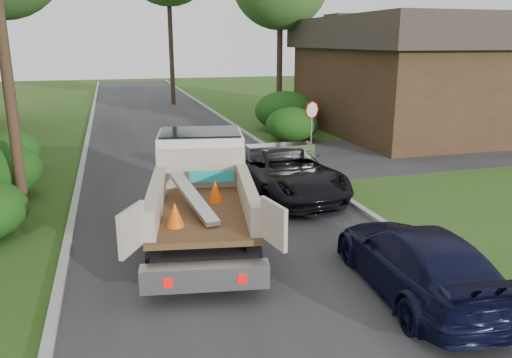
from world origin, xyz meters
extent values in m
plane|color=#2B4F16|center=(0.00, 0.00, 0.00)|extent=(120.00, 120.00, 0.00)
cube|color=#28282B|center=(0.00, 10.00, 0.00)|extent=(8.00, 90.00, 0.02)
cube|color=#28282B|center=(12.00, 9.00, 0.01)|extent=(16.00, 7.00, 0.02)
cube|color=#9E9E99|center=(-4.10, 10.00, 0.06)|extent=(0.20, 90.00, 0.12)
cube|color=#9E9E99|center=(4.10, 10.00, 0.06)|extent=(0.20, 90.00, 0.12)
cylinder|color=slate|center=(5.20, 9.00, 1.00)|extent=(0.06, 0.06, 2.00)
cylinder|color=#B20A0A|center=(5.20, 9.00, 2.10)|extent=(0.71, 0.32, 0.76)
cylinder|color=#382619|center=(-5.50, 5.00, 5.00)|extent=(0.30, 0.30, 10.00)
cube|color=#3A2817|center=(13.00, 14.00, 2.25)|extent=(9.00, 12.00, 4.50)
cube|color=#332B26|center=(13.00, 14.00, 5.30)|extent=(9.72, 12.96, 1.60)
cube|color=#332B26|center=(13.00, 14.00, 6.10)|extent=(9.72, 1.80, 0.20)
ellipsoid|color=#18400E|center=(-6.80, 10.00, 0.85)|extent=(2.60, 2.60, 1.70)
ellipsoid|color=#18400E|center=(5.80, 13.00, 0.85)|extent=(2.60, 2.60, 1.70)
ellipsoid|color=#18400E|center=(6.50, 16.00, 1.10)|extent=(3.38, 3.38, 2.21)
cylinder|color=#2D2119|center=(-7.50, 17.00, 4.50)|extent=(0.36, 0.36, 9.00)
cylinder|color=#2D2119|center=(7.50, 20.00, 4.25)|extent=(0.36, 0.36, 8.50)
cylinder|color=#2D2119|center=(2.00, 30.00, 5.50)|extent=(0.36, 0.36, 11.00)
cylinder|color=black|center=(-1.53, 3.19, 0.47)|extent=(0.47, 0.98, 0.95)
cylinder|color=black|center=(0.44, 2.86, 0.47)|extent=(0.47, 0.98, 0.95)
cylinder|color=black|center=(-2.19, -0.75, 0.47)|extent=(0.47, 0.98, 0.95)
cylinder|color=black|center=(-0.22, -1.08, 0.47)|extent=(0.47, 0.98, 0.95)
cube|color=black|center=(-0.86, 1.16, 0.65)|extent=(3.08, 6.36, 0.25)
cube|color=silver|center=(-0.49, 3.33, 1.58)|extent=(2.59, 2.25, 1.63)
cube|color=black|center=(-0.49, 3.33, 2.15)|extent=(2.41, 2.06, 0.58)
cube|color=#472D19|center=(-0.98, 0.43, 1.05)|extent=(2.90, 4.11, 0.13)
cube|color=beige|center=(-0.66, 2.30, 1.63)|extent=(2.30, 0.48, 1.05)
cube|color=beige|center=(-2.01, 0.60, 1.42)|extent=(0.85, 3.57, 0.63)
cube|color=beige|center=(0.06, 0.26, 1.42)|extent=(0.85, 3.57, 0.63)
cube|color=silver|center=(-1.35, -1.80, 0.58)|extent=(2.44, 0.76, 0.47)
cube|color=#B20505|center=(-2.05, -1.87, 0.58)|extent=(0.17, 0.07, 0.17)
cube|color=#B20505|center=(-0.71, -2.10, 0.58)|extent=(0.17, 0.07, 0.17)
cube|color=beige|center=(-2.62, -1.43, 1.52)|extent=(0.54, 0.86, 0.84)
cube|color=beige|center=(-0.03, -1.86, 1.52)|extent=(0.26, 0.94, 0.84)
cube|color=silver|center=(-1.17, 0.57, 1.41)|extent=(0.71, 2.74, 0.48)
cone|color=#F2590A|center=(-1.70, -0.41, 1.38)|extent=(0.44, 0.44, 0.53)
cone|color=#F2590A|center=(-0.56, 1.00, 1.38)|extent=(0.44, 0.44, 0.53)
cube|color=#148C84|center=(-0.45, 1.99, 1.48)|extent=(1.16, 0.29, 0.30)
imported|color=black|center=(2.40, 4.50, 0.78)|extent=(3.14, 5.85, 1.56)
imported|color=black|center=(2.75, -2.50, 0.69)|extent=(2.35, 4.90, 1.38)
camera|label=1|loc=(-2.81, -10.28, 4.84)|focal=35.00mm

